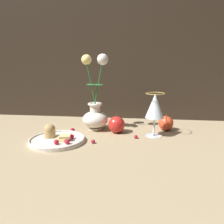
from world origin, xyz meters
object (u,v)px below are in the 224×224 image
object	(u,v)px
apple_beside_vase	(166,123)
plate_with_pastries	(56,138)
apple_near_glass	(116,125)
wine_glass	(155,107)
vase	(95,109)

from	to	relation	value
apple_beside_vase	plate_with_pastries	bearing A→B (deg)	-155.13
apple_near_glass	apple_beside_vase	bearing A→B (deg)	15.82
wine_glass	apple_beside_vase	xyz separation A→B (m)	(0.06, 0.09, -0.09)
apple_near_glass	vase	bearing A→B (deg)	160.20
plate_with_pastries	apple_beside_vase	bearing A→B (deg)	24.87
vase	apple_beside_vase	size ratio (longest dim) A/B	4.28
plate_with_pastries	apple_beside_vase	distance (m)	0.48
vase	apple_beside_vase	world-z (taller)	vase
wine_glass	apple_beside_vase	bearing A→B (deg)	56.00
vase	apple_near_glass	size ratio (longest dim) A/B	3.97
vase	wine_glass	xyz separation A→B (m)	(0.26, -0.06, 0.03)
plate_with_pastries	wine_glass	xyz separation A→B (m)	(0.38, 0.11, 0.11)
apple_beside_vase	apple_near_glass	xyz separation A→B (m)	(-0.22, -0.06, 0.00)
plate_with_pastries	apple_beside_vase	world-z (taller)	apple_beside_vase
vase	wine_glass	world-z (taller)	vase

